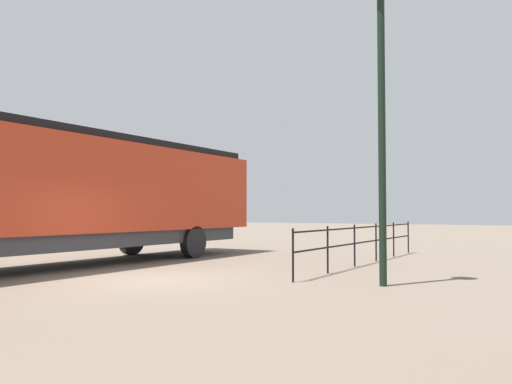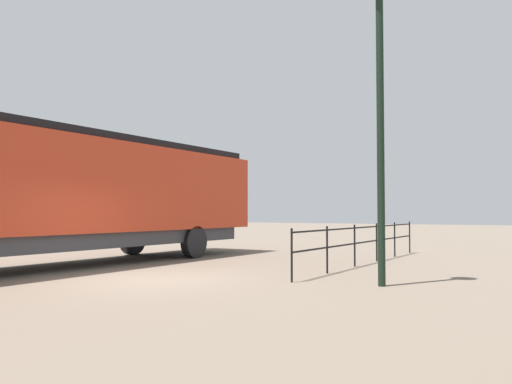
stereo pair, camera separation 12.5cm
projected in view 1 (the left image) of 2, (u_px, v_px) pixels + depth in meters
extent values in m
plane|color=#756656|center=(150.00, 279.00, 12.40)|extent=(120.00, 120.00, 0.00)
cube|color=red|center=(17.00, 184.00, 13.95)|extent=(3.16, 18.04, 2.63)
cube|color=black|center=(194.00, 203.00, 20.56)|extent=(3.03, 2.65, 1.84)
cube|color=black|center=(18.00, 130.00, 14.01)|extent=(2.84, 17.32, 0.24)
cube|color=#38383D|center=(16.00, 243.00, 13.89)|extent=(2.84, 16.59, 0.45)
cylinder|color=black|center=(131.00, 240.00, 19.58)|extent=(0.30, 1.10, 1.10)
cylinder|color=black|center=(193.00, 242.00, 18.13)|extent=(0.30, 1.10, 1.10)
cylinder|color=black|center=(382.00, 138.00, 11.38)|extent=(0.16, 0.16, 6.33)
cube|color=black|center=(366.00, 227.00, 16.20)|extent=(0.04, 9.96, 0.04)
cube|color=black|center=(366.00, 242.00, 16.18)|extent=(0.04, 9.96, 0.04)
cylinder|color=black|center=(293.00, 255.00, 11.89)|extent=(0.05, 0.05, 1.21)
cylinder|color=black|center=(328.00, 250.00, 13.60)|extent=(0.05, 0.05, 1.21)
cylinder|color=black|center=(355.00, 246.00, 15.32)|extent=(0.05, 0.05, 1.21)
cylinder|color=black|center=(376.00, 242.00, 17.03)|extent=(0.05, 0.05, 1.21)
cylinder|color=black|center=(394.00, 239.00, 18.75)|extent=(0.05, 0.05, 1.21)
cylinder|color=black|center=(408.00, 237.00, 20.46)|extent=(0.05, 0.05, 1.21)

